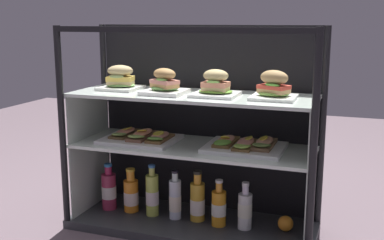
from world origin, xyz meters
TOP-DOWN VIEW (x-y plane):
  - ground_plane at (0.00, 0.00)m, footprint 6.00×6.00m
  - case_base_deck at (0.00, 0.00)m, footprint 1.13×0.42m
  - case_frame at (0.00, 0.12)m, footprint 1.13×0.42m
  - riser_lower_tier at (0.00, 0.00)m, footprint 1.07×0.36m
  - shelf_lower_glass at (0.00, 0.00)m, footprint 1.09×0.37m
  - riser_upper_tier at (0.00, 0.00)m, footprint 1.07×0.36m
  - shelf_upper_glass at (0.00, 0.00)m, footprint 1.09×0.37m
  - plated_roll_sandwich_left_of_center at (-0.36, 0.02)m, footprint 0.18×0.18m
  - plated_roll_sandwich_near_left_corner at (-0.11, -0.04)m, footprint 0.18×0.18m
  - plated_roll_sandwich_far_right at (0.11, -0.02)m, footprint 0.19×0.19m
  - plated_roll_sandwich_mid_right at (0.36, -0.01)m, footprint 0.18×0.18m
  - open_sandwich_tray_center at (-0.25, -0.01)m, footprint 0.34×0.27m
  - open_sandwich_tray_near_right_corner at (0.24, 0.01)m, footprint 0.34×0.27m
  - juice_bottle_back_left at (-0.44, 0.00)m, footprint 0.07×0.07m
  - juice_bottle_front_second at (-0.32, 0.01)m, footprint 0.07×0.07m
  - juice_bottle_front_fourth at (-0.20, 0.00)m, footprint 0.06×0.06m
  - juice_bottle_tucked_behind at (-0.08, 0.00)m, footprint 0.06×0.06m
  - juice_bottle_front_left_end at (0.02, 0.02)m, footprint 0.07×0.07m
  - juice_bottle_front_right_end at (0.13, -0.01)m, footprint 0.07×0.07m
  - juice_bottle_near_post at (0.25, -0.00)m, footprint 0.06×0.06m
  - orange_fruit_beside_bottles at (0.43, 0.03)m, footprint 0.07×0.07m

SIDE VIEW (x-z plane):
  - ground_plane at x=0.00m, z-range -0.02..0.00m
  - case_base_deck at x=0.00m, z-range 0.00..0.04m
  - orange_fruit_beside_bottles at x=0.43m, z-range 0.04..0.11m
  - juice_bottle_front_second at x=-0.32m, z-range 0.02..0.23m
  - juice_bottle_front_right_end at x=0.13m, z-range 0.02..0.23m
  - juice_bottle_near_post at x=0.25m, z-range 0.02..0.24m
  - juice_bottle_front_left_end at x=0.02m, z-range 0.01..0.25m
  - juice_bottle_tucked_behind at x=-0.08m, z-range 0.02..0.25m
  - juice_bottle_back_left at x=-0.44m, z-range 0.02..0.25m
  - juice_bottle_front_fourth at x=-0.20m, z-range 0.02..0.27m
  - riser_lower_tier at x=0.00m, z-range 0.04..0.39m
  - shelf_lower_glass at x=0.00m, z-range 0.39..0.40m
  - open_sandwich_tray_center at x=-0.25m, z-range 0.39..0.45m
  - open_sandwich_tray_near_right_corner at x=0.24m, z-range 0.39..0.45m
  - case_frame at x=0.00m, z-range 0.04..0.97m
  - riser_upper_tier at x=0.00m, z-range 0.40..0.62m
  - shelf_upper_glass at x=0.00m, z-range 0.62..0.64m
  - plated_roll_sandwich_far_right at x=0.11m, z-range 0.62..0.74m
  - plated_roll_sandwich_near_left_corner at x=-0.11m, z-range 0.62..0.74m
  - plated_roll_sandwich_left_of_center at x=-0.36m, z-range 0.62..0.74m
  - plated_roll_sandwich_mid_right at x=0.36m, z-range 0.62..0.74m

